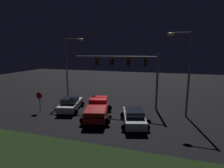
# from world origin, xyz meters

# --- Properties ---
(ground_plane) EXTENTS (80.00, 80.00, 0.00)m
(ground_plane) POSITION_xyz_m (0.00, 0.00, 0.00)
(ground_plane) COLOR black
(pickup_truck) EXTENTS (3.78, 5.73, 1.80)m
(pickup_truck) POSITION_xyz_m (-0.53, -0.86, 1.00)
(pickup_truck) COLOR maroon
(pickup_truck) RESTS_ON ground_plane
(car_sedan) EXTENTS (3.10, 4.69, 1.51)m
(car_sedan) POSITION_xyz_m (-4.30, 0.28, 0.74)
(car_sedan) COLOR silver
(car_sedan) RESTS_ON ground_plane
(car_sedan_far) EXTENTS (3.22, 4.72, 1.51)m
(car_sedan_far) POSITION_xyz_m (3.41, -1.61, 0.74)
(car_sedan_far) COLOR #B7B7BC
(car_sedan_far) RESTS_ON ground_plane
(traffic_signal_gantry) EXTENTS (10.32, 0.56, 6.50)m
(traffic_signal_gantry) POSITION_xyz_m (1.79, 3.45, 5.03)
(traffic_signal_gantry) COLOR slate
(traffic_signal_gantry) RESTS_ON ground_plane
(street_lamp_left) EXTENTS (2.74, 0.44, 8.52)m
(street_lamp_left) POSITION_xyz_m (-6.68, 4.57, 5.34)
(street_lamp_left) COLOR slate
(street_lamp_left) RESTS_ON ground_plane
(street_lamp_right) EXTENTS (2.41, 0.44, 8.69)m
(street_lamp_right) POSITION_xyz_m (7.86, 2.01, 5.41)
(street_lamp_right) COLOR slate
(street_lamp_right) RESTS_ON ground_plane
(stop_sign) EXTENTS (0.76, 0.08, 2.23)m
(stop_sign) POSITION_xyz_m (-7.43, -1.12, 1.56)
(stop_sign) COLOR slate
(stop_sign) RESTS_ON ground_plane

